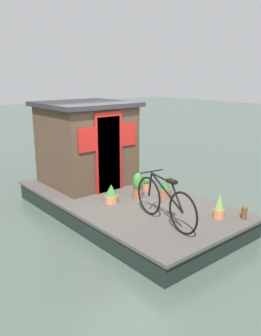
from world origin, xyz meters
name	(u,v)px	position (x,y,z in m)	size (l,w,h in m)	color
ground_plane	(125,215)	(0.00, 0.00, 0.00)	(60.00, 60.00, 0.00)	#47564C
houseboat_deck	(125,206)	(0.00, 0.00, 0.21)	(5.14, 2.64, 0.41)	#4C4742
houseboat_cabin	(87,143)	(1.46, 0.00, 1.40)	(1.99, 2.05, 1.96)	#4C3828
bicycle	(165,202)	(-1.51, 0.30, 0.81)	(1.71, 0.50, 0.88)	black
potted_plant_geranium	(165,188)	(-0.54, -0.69, 0.60)	(0.28, 0.28, 0.40)	#935138
potted_plant_thyme	(111,194)	(-0.08, 0.42, 0.60)	(0.28, 0.28, 0.39)	#C6754C
potted_plant_rosemary	(219,206)	(-2.01, -0.62, 0.65)	(0.21, 0.21, 0.50)	#C6754C
potted_plant_succulent	(138,186)	(-0.21, -0.20, 0.68)	(0.23, 0.23, 0.56)	#935138
potted_plant_mint	(147,184)	(0.04, -0.68, 0.57)	(0.16, 0.16, 0.33)	#C6754C
mooring_bollard	(244,212)	(-2.32, -0.97, 0.55)	(0.11, 0.11, 0.25)	brown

